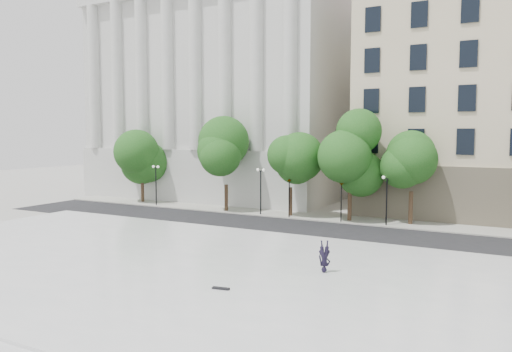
% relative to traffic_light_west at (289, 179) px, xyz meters
% --- Properties ---
extents(ground, '(160.00, 160.00, 0.00)m').
position_rel_traffic_light_west_xyz_m(ground, '(2.43, -22.30, -3.65)').
color(ground, '#AAA8A1').
rests_on(ground, ground).
extents(plaza, '(44.00, 22.00, 0.45)m').
position_rel_traffic_light_west_xyz_m(plaza, '(2.43, -19.30, -3.42)').
color(plaza, silver).
rests_on(plaza, ground).
extents(street, '(60.00, 8.00, 0.02)m').
position_rel_traffic_light_west_xyz_m(street, '(2.43, -4.30, -3.64)').
color(street, black).
rests_on(street, ground).
extents(far_sidewalk, '(60.00, 4.00, 0.12)m').
position_rel_traffic_light_west_xyz_m(far_sidewalk, '(2.43, 1.70, -3.59)').
color(far_sidewalk, '#A5A398').
rests_on(far_sidewalk, ground).
extents(building_west, '(31.50, 27.65, 25.60)m').
position_rel_traffic_light_west_xyz_m(building_west, '(-14.57, 16.27, 9.24)').
color(building_west, beige).
rests_on(building_west, ground).
extents(traffic_light_west, '(0.83, 1.65, 4.15)m').
position_rel_traffic_light_west_xyz_m(traffic_light_west, '(0.00, 0.00, 0.00)').
color(traffic_light_west, black).
rests_on(traffic_light_west, ground).
extents(traffic_light_east, '(1.02, 1.82, 4.23)m').
position_rel_traffic_light_west_xyz_m(traffic_light_east, '(4.95, 0.00, 0.08)').
color(traffic_light_east, black).
rests_on(traffic_light_east, ground).
extents(person_lying, '(1.29, 1.81, 0.47)m').
position_rel_traffic_light_west_xyz_m(person_lying, '(9.63, -16.75, -2.96)').
color(person_lying, black).
rests_on(person_lying, plaza).
extents(skateboard, '(0.87, 0.36, 0.09)m').
position_rel_traffic_light_west_xyz_m(skateboard, '(6.31, -21.78, -3.15)').
color(skateboard, black).
rests_on(skateboard, plaza).
extents(street_trees, '(45.88, 5.58, 8.09)m').
position_rel_traffic_light_west_xyz_m(street_trees, '(1.51, 1.19, 1.71)').
color(street_trees, '#382619').
rests_on(street_trees, ground).
extents(lamp_posts, '(36.04, 0.28, 4.49)m').
position_rel_traffic_light_west_xyz_m(lamp_posts, '(2.13, 0.30, -0.67)').
color(lamp_posts, black).
rests_on(lamp_posts, ground).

